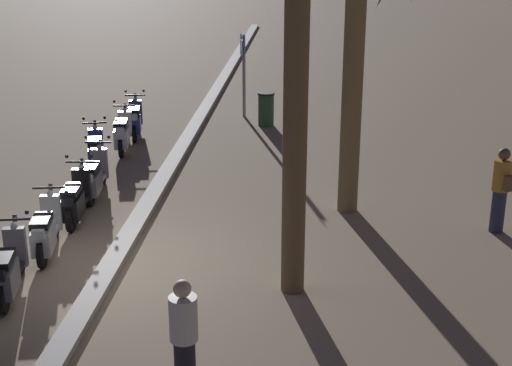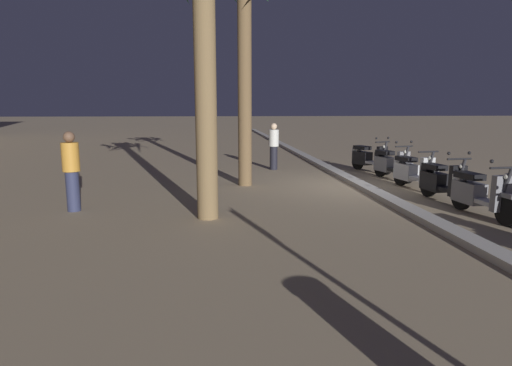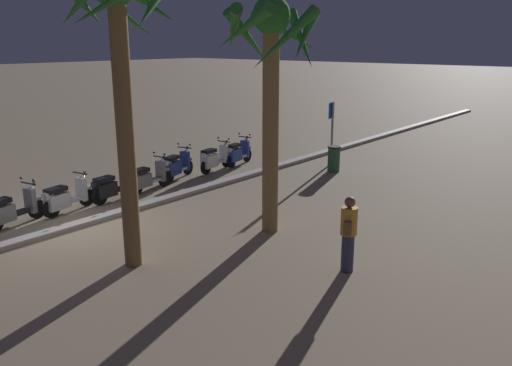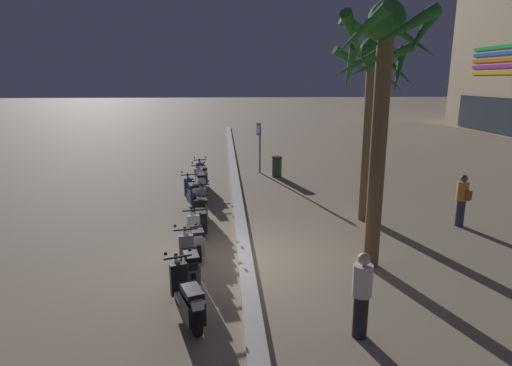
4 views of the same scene
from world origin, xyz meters
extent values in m
plane|color=#9E896B|center=(0.00, 0.00, 0.00)|extent=(200.00, 200.00, 0.00)
cube|color=#BCB7AD|center=(0.00, 0.06, 0.06)|extent=(60.00, 0.36, 0.12)
cylinder|color=black|center=(-8.55, -1.49, 0.26)|extent=(0.53, 0.19, 0.52)
cylinder|color=black|center=(-7.37, -1.28, 0.26)|extent=(0.53, 0.19, 0.52)
cube|color=silver|center=(-8.01, -1.40, 0.32)|extent=(0.64, 0.38, 0.08)
cube|color=#233D9E|center=(-7.59, -1.32, 0.45)|extent=(0.73, 0.44, 0.46)
cube|color=black|center=(-7.57, -1.32, 0.81)|extent=(0.64, 0.40, 0.12)
cube|color=#233D9E|center=(-8.38, -1.46, 0.55)|extent=(0.20, 0.36, 0.66)
cube|color=#233D9E|center=(-8.55, -1.49, 0.55)|extent=(0.34, 0.21, 0.08)
cylinder|color=#333338|center=(-8.45, -1.48, 0.70)|extent=(0.29, 0.12, 0.69)
cylinder|color=black|center=(-8.38, -1.46, 1.02)|extent=(0.14, 0.56, 0.04)
sphere|color=white|center=(-8.47, -1.48, 0.88)|extent=(0.12, 0.12, 0.12)
cube|color=silver|center=(-7.29, -1.27, 0.71)|extent=(0.27, 0.24, 0.16)
sphere|color=black|center=(-8.31, -1.69, 1.14)|extent=(0.07, 0.07, 0.07)
sphere|color=black|center=(-8.40, -1.22, 1.14)|extent=(0.07, 0.07, 0.07)
cylinder|color=black|center=(-7.35, -1.48, 0.26)|extent=(0.53, 0.17, 0.52)
cylinder|color=black|center=(-6.04, -1.29, 0.26)|extent=(0.53, 0.17, 0.52)
cube|color=white|center=(-6.74, -1.40, 0.32)|extent=(0.63, 0.36, 0.08)
cube|color=white|center=(-6.26, -1.32, 0.45)|extent=(0.72, 0.42, 0.46)
cube|color=black|center=(-6.24, -1.32, 0.82)|extent=(0.64, 0.38, 0.12)
cube|color=white|center=(-7.17, -1.46, 0.55)|extent=(0.19, 0.36, 0.66)
cube|color=white|center=(-7.35, -1.48, 0.55)|extent=(0.34, 0.20, 0.08)
cylinder|color=#333338|center=(-7.25, -1.47, 0.70)|extent=(0.29, 0.11, 0.69)
cylinder|color=black|center=(-7.17, -1.46, 1.02)|extent=(0.12, 0.56, 0.04)
sphere|color=white|center=(-7.27, -1.47, 0.88)|extent=(0.12, 0.12, 0.12)
cube|color=white|center=(-5.96, -1.28, 0.72)|extent=(0.27, 0.23, 0.16)
sphere|color=black|center=(-7.11, -1.69, 1.14)|extent=(0.07, 0.07, 0.07)
sphere|color=black|center=(-7.18, -1.22, 1.14)|extent=(0.07, 0.07, 0.07)
cylinder|color=black|center=(-5.61, -1.77, 0.26)|extent=(0.53, 0.23, 0.52)
cylinder|color=black|center=(-4.44, -1.46, 0.26)|extent=(0.53, 0.23, 0.52)
cube|color=silver|center=(-5.07, -1.63, 0.32)|extent=(0.65, 0.43, 0.08)
cube|color=#233D9E|center=(-4.66, -1.51, 0.45)|extent=(0.74, 0.49, 0.45)
cube|color=black|center=(-4.64, -1.51, 0.81)|extent=(0.66, 0.45, 0.12)
cube|color=#233D9E|center=(-5.43, -1.73, 0.55)|extent=(0.22, 0.36, 0.66)
cube|color=#233D9E|center=(-5.61, -1.77, 0.55)|extent=(0.35, 0.24, 0.08)
cylinder|color=#333338|center=(-5.51, -1.75, 0.70)|extent=(0.29, 0.14, 0.69)
cylinder|color=black|center=(-5.43, -1.73, 1.02)|extent=(0.18, 0.55, 0.04)
sphere|color=white|center=(-5.53, -1.75, 0.88)|extent=(0.12, 0.12, 0.12)
cube|color=silver|center=(-4.37, -1.44, 0.71)|extent=(0.28, 0.26, 0.16)
sphere|color=black|center=(-5.35, -1.95, 1.14)|extent=(0.07, 0.07, 0.07)
sphere|color=black|center=(-5.48, -1.49, 1.14)|extent=(0.07, 0.07, 0.07)
cylinder|color=black|center=(-4.05, -1.21, 0.26)|extent=(0.53, 0.14, 0.52)
cylinder|color=black|center=(-2.79, -1.11, 0.26)|extent=(0.53, 0.14, 0.52)
cube|color=silver|center=(-3.47, -1.17, 0.32)|extent=(0.62, 0.33, 0.08)
cube|color=slate|center=(-3.00, -1.13, 0.41)|extent=(0.70, 0.37, 0.42)
cube|color=black|center=(-2.98, -1.13, 0.74)|extent=(0.62, 0.35, 0.12)
cube|color=slate|center=(-3.87, -1.20, 0.55)|extent=(0.17, 0.35, 0.66)
cube|color=slate|center=(-4.05, -1.21, 0.55)|extent=(0.33, 0.19, 0.08)
cylinder|color=#333338|center=(-3.95, -1.21, 0.70)|extent=(0.29, 0.09, 0.69)
cylinder|color=black|center=(-3.87, -1.20, 1.02)|extent=(0.09, 0.56, 0.04)
sphere|color=white|center=(-3.97, -1.21, 0.88)|extent=(0.12, 0.12, 0.12)
cube|color=silver|center=(-2.71, -1.10, 0.64)|extent=(0.26, 0.22, 0.16)
sphere|color=black|center=(-3.83, -1.44, 1.14)|extent=(0.07, 0.07, 0.07)
sphere|color=black|center=(-3.87, -0.96, 1.14)|extent=(0.07, 0.07, 0.07)
cylinder|color=black|center=(-2.68, -1.19, 0.26)|extent=(0.53, 0.14, 0.52)
cylinder|color=black|center=(-1.46, -1.08, 0.26)|extent=(0.53, 0.14, 0.52)
cube|color=black|center=(-2.12, -1.14, 0.32)|extent=(0.62, 0.33, 0.08)
cube|color=black|center=(-1.68, -1.10, 0.41)|extent=(0.71, 0.38, 0.42)
cube|color=black|center=(-1.66, -1.10, 0.74)|extent=(0.62, 0.35, 0.12)
cube|color=black|center=(-2.50, -1.17, 0.55)|extent=(0.17, 0.35, 0.66)
cube|color=black|center=(-2.68, -1.19, 0.55)|extent=(0.33, 0.19, 0.08)
cylinder|color=#333338|center=(-2.58, -1.18, 0.70)|extent=(0.29, 0.09, 0.69)
cylinder|color=black|center=(-2.50, -1.17, 1.02)|extent=(0.09, 0.56, 0.04)
sphere|color=white|center=(-2.60, -1.18, 0.88)|extent=(0.12, 0.12, 0.12)
cube|color=black|center=(-1.38, -1.08, 0.64)|extent=(0.26, 0.22, 0.16)
sphere|color=black|center=(-2.46, -1.41, 1.14)|extent=(0.07, 0.07, 0.07)
sphere|color=black|center=(-2.50, -0.93, 1.14)|extent=(0.07, 0.07, 0.07)
cylinder|color=black|center=(-1.18, -1.30, 0.26)|extent=(0.53, 0.19, 0.52)
cylinder|color=black|center=(0.06, -1.09, 0.26)|extent=(0.53, 0.19, 0.52)
cube|color=silver|center=(-0.61, -1.21, 0.32)|extent=(0.64, 0.38, 0.08)
cube|color=silver|center=(-0.16, -1.13, 0.41)|extent=(0.72, 0.43, 0.42)
cube|color=black|center=(-0.14, -1.13, 0.75)|extent=(0.64, 0.40, 0.12)
cube|color=silver|center=(-1.00, -1.27, 0.55)|extent=(0.20, 0.36, 0.66)
cube|color=silver|center=(-1.18, -1.30, 0.55)|extent=(0.34, 0.21, 0.08)
cylinder|color=#333338|center=(-1.08, -1.29, 0.70)|extent=(0.29, 0.12, 0.69)
cylinder|color=black|center=(-1.00, -1.27, 1.02)|extent=(0.13, 0.56, 0.04)
sphere|color=white|center=(-1.10, -1.29, 0.88)|extent=(0.12, 0.12, 0.12)
cube|color=silver|center=(0.14, -1.08, 0.65)|extent=(0.27, 0.24, 0.16)
cylinder|color=black|center=(0.31, -1.38, 0.26)|extent=(0.53, 0.20, 0.52)
cylinder|color=black|center=(1.59, -1.13, 0.26)|extent=(0.53, 0.20, 0.52)
cube|color=black|center=(0.90, -1.26, 0.32)|extent=(0.64, 0.39, 0.08)
cube|color=slate|center=(1.37, -1.17, 0.42)|extent=(0.73, 0.44, 0.43)
cube|color=black|center=(1.39, -1.17, 0.76)|extent=(0.65, 0.41, 0.12)
cube|color=slate|center=(0.49, -1.34, 0.55)|extent=(0.20, 0.36, 0.66)
cube|color=slate|center=(0.31, -1.38, 0.55)|extent=(0.34, 0.22, 0.08)
cylinder|color=#333338|center=(0.41, -1.36, 0.70)|extent=(0.29, 0.12, 0.69)
cylinder|color=black|center=(0.49, -1.34, 1.02)|extent=(0.15, 0.56, 0.04)
sphere|color=white|center=(0.39, -1.36, 0.88)|extent=(0.12, 0.12, 0.12)
sphere|color=black|center=(0.46, -1.10, 1.14)|extent=(0.07, 0.07, 0.07)
cylinder|color=#939399|center=(-10.29, 1.32, 1.20)|extent=(0.09, 0.09, 2.40)
cube|color=#1947B7|center=(-10.28, 1.26, 2.10)|extent=(0.59, 0.16, 0.60)
cube|color=white|center=(-10.28, 1.25, 2.10)|extent=(0.32, 0.09, 0.33)
cylinder|color=brown|center=(0.55, 3.09, 2.83)|extent=(0.36, 0.36, 5.66)
cylinder|color=olive|center=(-2.94, 4.08, 2.60)|extent=(0.40, 0.40, 5.21)
cylinder|color=silver|center=(3.43, 1.90, 1.08)|extent=(0.34, 0.34, 0.56)
sphere|color=beige|center=(3.43, 1.90, 1.46)|extent=(0.22, 0.22, 0.22)
cylinder|color=#2D3351|center=(-2.08, 6.80, 0.41)|extent=(0.26, 0.26, 0.82)
cylinder|color=gold|center=(-2.08, 6.80, 1.11)|extent=(0.34, 0.34, 0.58)
sphere|color=brown|center=(-2.08, 6.80, 1.51)|extent=(0.22, 0.22, 0.22)
cube|color=brown|center=(-1.88, 6.89, 1.02)|extent=(0.17, 0.19, 0.28)
cylinder|color=#2D5638|center=(-9.32, 2.03, 0.45)|extent=(0.44, 0.44, 0.90)
cylinder|color=black|center=(-9.32, 2.03, 0.92)|extent=(0.48, 0.48, 0.06)
camera|label=1|loc=(11.02, 3.35, 5.47)|focal=52.26mm
camera|label=2|loc=(-10.98, 3.98, 2.07)|focal=30.21mm
camera|label=3|loc=(6.88, 11.77, 4.64)|focal=36.73mm
camera|label=4|loc=(9.97, -0.43, 4.41)|focal=30.02mm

